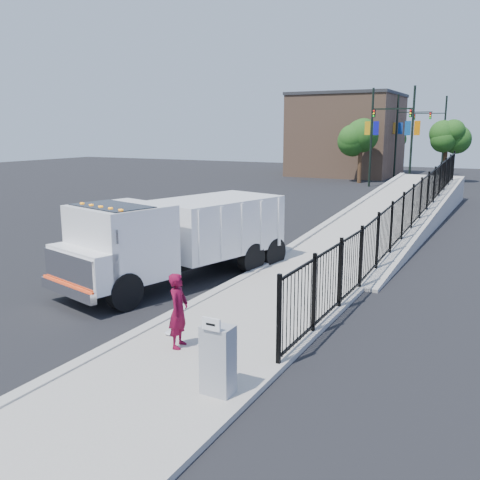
% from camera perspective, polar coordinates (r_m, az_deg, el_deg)
% --- Properties ---
extents(ground, '(120.00, 120.00, 0.00)m').
position_cam_1_polar(ground, '(14.29, -5.84, -7.60)').
color(ground, black).
rests_on(ground, ground).
extents(sidewalk, '(3.55, 12.00, 0.12)m').
position_cam_1_polar(sidewalk, '(11.73, -3.34, -11.68)').
color(sidewalk, '#9E998E').
rests_on(sidewalk, ground).
extents(curb, '(0.30, 12.00, 0.16)m').
position_cam_1_polar(curb, '(12.75, -10.89, -9.81)').
color(curb, '#ADAAA3').
rests_on(curb, ground).
extents(ramp, '(3.95, 24.06, 3.19)m').
position_cam_1_polar(ramp, '(28.12, 16.31, 1.61)').
color(ramp, '#9E998E').
rests_on(ramp, ground).
extents(iron_fence, '(0.10, 28.00, 1.80)m').
position_cam_1_polar(iron_fence, '(23.84, 17.82, 1.96)').
color(iron_fence, black).
rests_on(iron_fence, ground).
extents(truck, '(4.41, 8.21, 2.69)m').
position_cam_1_polar(truck, '(16.68, -6.94, 0.57)').
color(truck, black).
rests_on(truck, ground).
extents(worker, '(0.50, 0.66, 1.63)m').
position_cam_1_polar(worker, '(11.54, -6.58, -7.48)').
color(worker, maroon).
rests_on(worker, sidewalk).
extents(utility_cabinet, '(0.55, 0.40, 1.25)m').
position_cam_1_polar(utility_cabinet, '(9.62, -2.36, -12.65)').
color(utility_cabinet, gray).
rests_on(utility_cabinet, sidewalk).
extents(arrow_sign, '(0.35, 0.04, 0.22)m').
position_cam_1_polar(arrow_sign, '(9.17, -3.10, -8.96)').
color(arrow_sign, white).
rests_on(arrow_sign, utility_cabinet).
extents(debris, '(0.33, 0.33, 0.08)m').
position_cam_1_polar(debris, '(12.48, -7.29, -9.76)').
color(debris, silver).
rests_on(debris, sidewalk).
extents(light_pole_0, '(3.77, 0.22, 8.00)m').
position_cam_1_polar(light_pole_0, '(46.01, 14.22, 10.95)').
color(light_pole_0, black).
rests_on(light_pole_0, ground).
extents(light_pole_1, '(3.78, 0.22, 8.00)m').
position_cam_1_polar(light_pole_1, '(44.50, 17.49, 10.76)').
color(light_pole_1, black).
rests_on(light_pole_1, ground).
extents(light_pole_2, '(3.77, 0.22, 8.00)m').
position_cam_1_polar(light_pole_2, '(54.87, 16.66, 10.89)').
color(light_pole_2, black).
rests_on(light_pole_2, ground).
extents(light_pole_3, '(3.78, 0.22, 8.00)m').
position_cam_1_polar(light_pole_3, '(59.11, 20.65, 10.66)').
color(light_pole_3, black).
rests_on(light_pole_3, ground).
extents(tree_0, '(3.02, 3.02, 5.51)m').
position_cam_1_polar(tree_0, '(49.08, 12.78, 10.58)').
color(tree_0, '#382314').
rests_on(tree_0, ground).
extents(tree_1, '(2.34, 2.34, 5.17)m').
position_cam_1_polar(tree_1, '(51.56, 21.18, 10.08)').
color(tree_1, '#382314').
rests_on(tree_1, ground).
extents(tree_2, '(2.40, 2.40, 5.20)m').
position_cam_1_polar(tree_2, '(62.43, 16.20, 10.56)').
color(tree_2, '#382314').
rests_on(tree_2, ground).
extents(building, '(10.00, 10.00, 8.00)m').
position_cam_1_polar(building, '(57.62, 11.31, 10.80)').
color(building, '#8C664C').
rests_on(building, ground).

